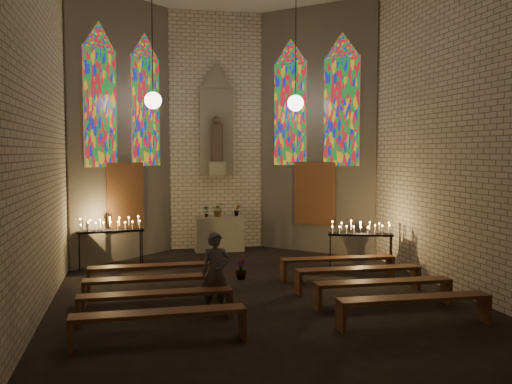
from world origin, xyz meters
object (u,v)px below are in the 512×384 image
votive_stand_right (361,231)px  visitor (216,273)px  votive_stand_left (110,227)px  aisle_flower_pot (241,269)px  altar (219,234)px

votive_stand_right → visitor: bearing=-124.8°
votive_stand_left → visitor: 4.91m
aisle_flower_pot → votive_stand_right: bearing=5.5°
altar → visitor: bearing=-99.0°
aisle_flower_pot → votive_stand_right: 3.10m
aisle_flower_pot → visitor: size_ratio=0.32×
aisle_flower_pot → visitor: bearing=-110.2°
votive_stand_left → votive_stand_right: (5.93, -1.64, -0.04)m
altar → votive_stand_left: bearing=-148.3°
votive_stand_left → votive_stand_right: size_ratio=1.04×
votive_stand_left → visitor: visitor is taller
votive_stand_left → visitor: bearing=-74.0°
votive_stand_left → altar: bearing=23.6°
votive_stand_right → visitor: visitor is taller
aisle_flower_pot → altar: bearing=89.0°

